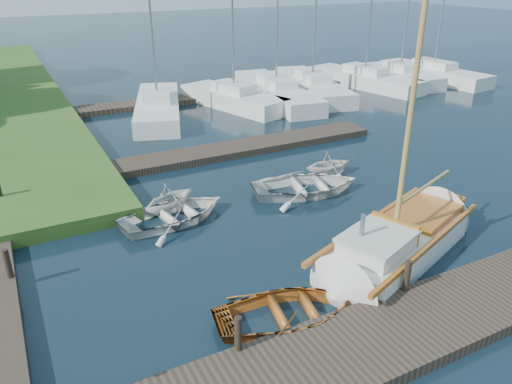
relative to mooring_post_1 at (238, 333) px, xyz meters
name	(u,v)px	position (x,y,z in m)	size (l,w,h in m)	color
ground	(256,227)	(3.00, 5.00, -0.70)	(160.00, 160.00, 0.00)	black
near_dock	(384,338)	(3.00, -1.00, -0.55)	(18.00, 2.20, 0.30)	#2C261D
far_dock	(228,150)	(5.00, 11.50, -0.55)	(14.00, 1.60, 0.30)	#2C261D
pontoon	(279,88)	(13.00, 21.00, -0.55)	(30.00, 1.60, 0.30)	#2C261D
mooring_post_1	(238,333)	(0.00, 0.00, 0.00)	(0.16, 0.16, 0.80)	black
mooring_post_2	(407,275)	(4.50, 0.00, 0.00)	(0.16, 0.16, 0.80)	black
mooring_post_4	(8,264)	(-4.00, 5.00, 0.00)	(0.16, 0.16, 0.80)	black
sailboat	(399,243)	(5.85, 1.71, -0.36)	(7.38, 4.34, 9.83)	white
dinghy	(289,308)	(1.57, 0.63, -0.34)	(2.45, 3.43, 0.71)	#8E5B0F
tender_a	(174,211)	(0.84, 6.55, -0.33)	(2.53, 3.54, 0.73)	white
tender_b	(170,196)	(0.98, 7.32, -0.15)	(1.80, 2.09, 1.10)	white
tender_c	(306,183)	(5.75, 6.43, -0.30)	(2.76, 3.86, 0.80)	white
tender_d	(329,162)	(7.53, 7.53, -0.18)	(1.71, 1.98, 1.04)	white
marina_boat_1	(158,106)	(4.13, 18.75, -0.14)	(4.74, 8.73, 9.66)	white
marina_boat_2	(234,97)	(8.57, 18.52, -0.13)	(4.20, 7.49, 10.51)	white
marina_boat_3	(276,90)	(11.66, 19.03, -0.13)	(3.58, 10.07, 11.50)	white
marina_boat_4	(312,85)	(14.45, 19.29, -0.14)	(4.23, 9.55, 10.76)	white
marina_boat_5	(365,78)	(18.67, 19.29, -0.13)	(3.98, 8.62, 11.12)	white
marina_boat_6	(400,75)	(21.52, 19.03, -0.14)	(2.67, 6.97, 9.44)	white
marina_boat_7	(433,72)	(24.31, 18.67, -0.13)	(2.98, 8.54, 10.82)	white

